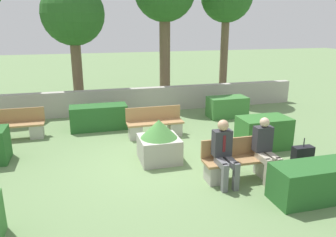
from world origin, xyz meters
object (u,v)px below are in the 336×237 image
at_px(person_seated_woman, 265,146).
at_px(bench_right_side, 12,128).
at_px(person_seated_man, 224,150).
at_px(suitcase, 302,160).
at_px(bench_left_side, 155,126).
at_px(bench_front, 240,164).
at_px(tree_center_left, 73,16).
at_px(planter_corner_left, 159,141).

bearing_deg(person_seated_woman, bench_right_side, 144.22).
xyz_separation_m(person_seated_man, person_seated_woman, (0.94, -0.00, -0.02)).
height_order(person_seated_woman, suitcase, person_seated_woman).
bearing_deg(bench_left_side, person_seated_man, -70.35).
distance_m(bench_front, tree_center_left, 8.40).
bearing_deg(planter_corner_left, person_seated_man, -55.98).
bearing_deg(bench_front, planter_corner_left, 137.23).
distance_m(bench_left_side, planter_corner_left, 1.77).
relative_size(bench_left_side, person_seated_woman, 1.24).
xyz_separation_m(bench_left_side, suitcase, (2.60, -3.20, -0.01)).
distance_m(planter_corner_left, suitcase, 3.26).
height_order(planter_corner_left, suitcase, planter_corner_left).
bearing_deg(tree_center_left, person_seated_man, -68.79).
bearing_deg(bench_left_side, tree_center_left, 124.95).
relative_size(person_seated_man, tree_center_left, 0.29).
bearing_deg(person_seated_man, planter_corner_left, 124.02).
relative_size(person_seated_man, planter_corner_left, 1.31).
distance_m(bench_right_side, person_seated_man, 6.21).
distance_m(bench_front, person_seated_woman, 0.65).
bearing_deg(bench_right_side, tree_center_left, 68.39).
bearing_deg(person_seated_man, person_seated_woman, -0.25).
relative_size(bench_front, person_seated_man, 1.23).
bearing_deg(bench_right_side, bench_front, -27.98).
height_order(person_seated_woman, planter_corner_left, person_seated_woman).
bearing_deg(person_seated_man, suitcase, 0.36).
xyz_separation_m(person_seated_woman, suitcase, (0.96, 0.02, -0.42)).
distance_m(bench_front, bench_right_side, 6.47).
xyz_separation_m(bench_left_side, person_seated_man, (0.70, -3.21, 0.43)).
relative_size(bench_right_side, suitcase, 2.18).
xyz_separation_m(person_seated_woman, tree_center_left, (-3.74, 7.21, 2.73)).
xyz_separation_m(bench_front, suitcase, (1.44, -0.12, -0.01)).
bearing_deg(person_seated_woman, bench_left_side, 117.05).
relative_size(bench_right_side, tree_center_left, 0.38).
bearing_deg(suitcase, bench_left_side, 129.08).
bearing_deg(planter_corner_left, bench_front, -42.77).
bearing_deg(bench_front, person_seated_woman, -15.97).
bearing_deg(bench_front, tree_center_left, 114.71).
height_order(bench_right_side, tree_center_left, tree_center_left).
height_order(suitcase, tree_center_left, tree_center_left).
distance_m(bench_right_side, planter_corner_left, 4.50).
height_order(bench_right_side, planter_corner_left, planter_corner_left).
bearing_deg(person_seated_woman, person_seated_man, 179.75).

